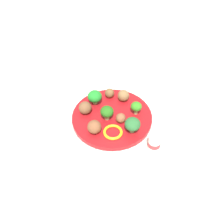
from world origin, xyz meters
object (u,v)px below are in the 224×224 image
Objects in this scene: meatball_front_right at (121,118)px; knife at (81,81)px; plate at (112,118)px; pepper_ring_front_left at (113,132)px; broccoli_floret_back_left at (95,97)px; meatball_center at (123,96)px; meatball_mid_right at (94,127)px; meatball_mid_left at (110,93)px; meatball_back_right at (85,108)px; napkin at (83,79)px; yogurt_bottle at (154,142)px; broccoli_floret_center at (106,111)px; broccoli_floret_near_rim at (136,107)px; fork at (88,78)px; broccoli_floret_mid_left at (132,124)px.

meatball_front_right reaches higher than knife.
plate is 4.33× the size of pepper_ring_front_left.
meatball_center is (0.04, 0.10, -0.01)m from broccoli_floret_back_left.
meatball_mid_right is 0.06m from pepper_ring_front_left.
meatball_back_right is at bearing -79.05° from meatball_mid_left.
meatball_front_right is at bearing 84.07° from meatball_mid_right.
meatball_mid_right is 0.30m from napkin.
knife is at bearing 178.58° from plate.
yogurt_bottle reaches higher than meatball_mid_right.
broccoli_floret_center is 0.07m from meatball_mid_right.
broccoli_floret_near_rim is 0.40× the size of fork.
knife is (-0.26, 0.09, -0.03)m from meatball_mid_right.
knife is at bearing -63.82° from napkin.
plate is 1.92× the size of knife.
broccoli_floret_near_rim is 1.08× the size of meatball_back_right.
broccoli_floret_center is 0.97× the size of broccoli_floret_back_left.
broccoli_floret_back_left reaches higher than broccoli_floret_center.
broccoli_floret_mid_left is at bearing -45.15° from broccoli_floret_near_rim.
fork reaches higher than napkin.
broccoli_floret_center is 0.76× the size of yogurt_bottle.
broccoli_floret_back_left is at bearing -168.10° from meatball_front_right.
pepper_ring_front_left is at bearing -144.75° from yogurt_bottle.
knife is at bearing -87.26° from fork.
meatball_center is (-0.04, 0.10, -0.01)m from broccoli_floret_center.
broccoli_floret_near_rim reaches higher than meatball_back_right.
meatball_back_right is at bearing -134.18° from plate.
broccoli_floret_back_left reaches higher than meatball_front_right.
broccoli_floret_mid_left reaches higher than broccoli_floret_back_left.
broccoli_floret_center is (-0.00, -0.02, 0.04)m from plate.
plate is 0.10m from meatball_mid_right.
broccoli_floret_back_left is at bearing -8.21° from knife.
broccoli_floret_mid_left is 0.07m from pepper_ring_front_left.
broccoli_floret_center reaches higher than broccoli_floret_near_rim.
meatball_back_right is (-0.07, -0.07, 0.03)m from plate.
pepper_ring_front_left is at bearing -15.01° from fork.
napkin is (-0.25, 0.02, -0.01)m from plate.
yogurt_bottle is at bearing 35.25° from pepper_ring_front_left.
fork is 0.42m from yogurt_bottle.
broccoli_floret_mid_left is at bearing 21.19° from broccoli_floret_center.
broccoli_floret_mid_left is at bearing -24.17° from meatball_center.
meatball_center is 0.16m from pepper_ring_front_left.
napkin is at bearing -177.60° from yogurt_bottle.
meatball_mid_left is at bearing 130.67° from meatball_mid_right.
pepper_ring_front_left is at bearing -47.14° from meatball_center.
napkin is at bearing -164.02° from meatball_center.
plate is 4.11× the size of yogurt_bottle.
plate is 0.10m from meatball_back_right.
broccoli_floret_back_left reaches higher than fork.
broccoli_floret_center reaches higher than meatball_mid_left.
broccoli_floret_back_left is at bearing 176.69° from broccoli_floret_center.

